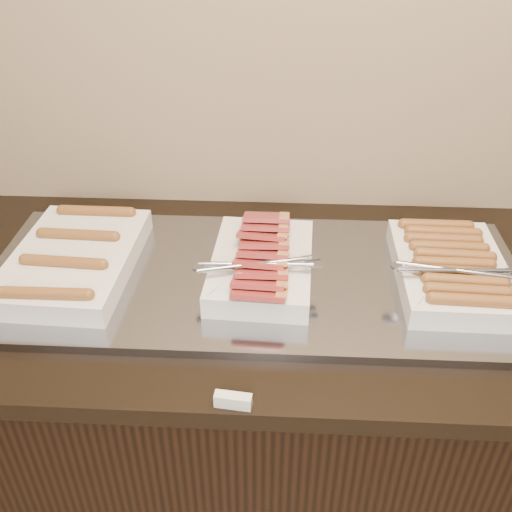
{
  "coord_description": "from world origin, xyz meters",
  "views": [
    {
      "loc": [
        0.04,
        1.1,
        1.67
      ],
      "look_at": [
        -0.02,
        2.13,
        0.97
      ],
      "focal_mm": 40.0,
      "sensor_mm": 36.0,
      "label": 1
    }
  ],
  "objects_px": {
    "counter": "(262,414)",
    "dish_left": "(74,259)",
    "dish_center": "(261,263)",
    "dish_right": "(451,269)",
    "warming_tray": "(254,278)"
  },
  "relations": [
    {
      "from": "dish_center",
      "to": "dish_right",
      "type": "bearing_deg",
      "value": 2.77
    },
    {
      "from": "warming_tray",
      "to": "dish_center",
      "type": "bearing_deg",
      "value": -16.43
    },
    {
      "from": "counter",
      "to": "dish_right",
      "type": "bearing_deg",
      "value": -0.58
    },
    {
      "from": "counter",
      "to": "dish_center",
      "type": "bearing_deg",
      "value": -121.63
    },
    {
      "from": "warming_tray",
      "to": "dish_right",
      "type": "relative_size",
      "value": 3.48
    },
    {
      "from": "counter",
      "to": "warming_tray",
      "type": "xyz_separation_m",
      "value": [
        -0.02,
        0.0,
        0.46
      ]
    },
    {
      "from": "counter",
      "to": "dish_center",
      "type": "relative_size",
      "value": 5.95
    },
    {
      "from": "counter",
      "to": "dish_right",
      "type": "height_order",
      "value": "dish_right"
    },
    {
      "from": "counter",
      "to": "dish_center",
      "type": "height_order",
      "value": "dish_center"
    },
    {
      "from": "dish_center",
      "to": "dish_right",
      "type": "distance_m",
      "value": 0.41
    },
    {
      "from": "counter",
      "to": "dish_left",
      "type": "distance_m",
      "value": 0.65
    },
    {
      "from": "warming_tray",
      "to": "counter",
      "type": "bearing_deg",
      "value": 0.0
    },
    {
      "from": "dish_left",
      "to": "dish_right",
      "type": "xyz_separation_m",
      "value": [
        0.83,
        -0.0,
        0.01
      ]
    },
    {
      "from": "counter",
      "to": "warming_tray",
      "type": "bearing_deg",
      "value": 180.0
    },
    {
      "from": "dish_left",
      "to": "dish_right",
      "type": "relative_size",
      "value": 1.15
    }
  ]
}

